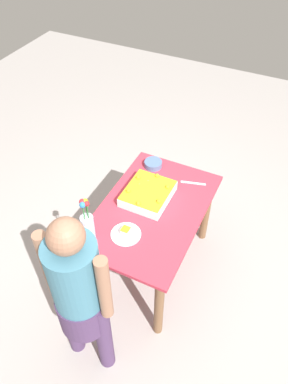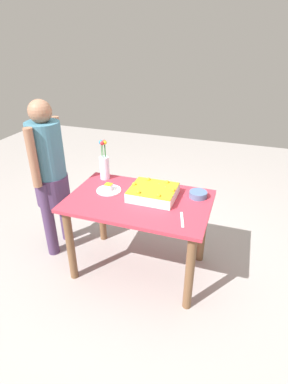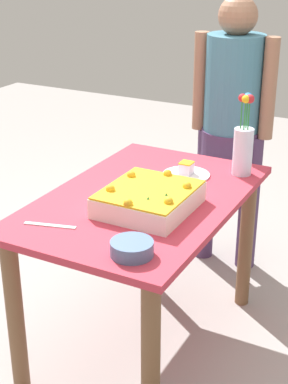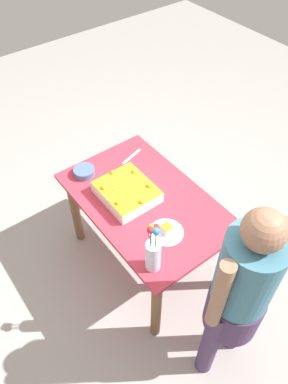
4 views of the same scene
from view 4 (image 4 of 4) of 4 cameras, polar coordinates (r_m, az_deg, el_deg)
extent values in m
plane|color=#A19A97|center=(3.13, 0.14, -10.25)|extent=(8.00, 8.00, 0.00)
cube|color=#BD3143|center=(2.55, 0.17, -1.41)|extent=(1.19, 0.76, 0.03)
cylinder|color=brown|center=(3.03, -10.44, -2.78)|extent=(0.07, 0.07, 0.71)
cylinder|color=brown|center=(2.53, 1.88, -17.30)|extent=(0.07, 0.07, 0.71)
cylinder|color=brown|center=(3.23, -1.13, 2.17)|extent=(0.07, 0.07, 0.71)
cylinder|color=brown|center=(2.76, 11.94, -10.05)|extent=(0.07, 0.07, 0.71)
cube|color=white|center=(2.53, -2.64, -0.02)|extent=(0.38, 0.34, 0.08)
cube|color=gold|center=(2.50, -2.67, 0.67)|extent=(0.37, 0.33, 0.01)
sphere|color=gold|center=(2.40, -0.33, -1.53)|extent=(0.04, 0.04, 0.04)
sphere|color=gold|center=(2.50, 0.83, 0.96)|extent=(0.04, 0.04, 0.04)
sphere|color=gold|center=(2.59, -1.47, 3.11)|extent=(0.04, 0.04, 0.04)
sphere|color=gold|center=(2.59, -4.85, 2.96)|extent=(0.04, 0.04, 0.04)
sphere|color=gold|center=(2.50, -6.18, 0.64)|extent=(0.04, 0.04, 0.04)
sphere|color=gold|center=(2.40, -3.98, -1.69)|extent=(0.04, 0.04, 0.04)
cone|color=#2D8438|center=(2.48, -4.73, 0.22)|extent=(0.02, 0.02, 0.02)
cone|color=#2D8438|center=(2.53, -4.70, 1.52)|extent=(0.02, 0.02, 0.02)
cylinder|color=white|center=(2.36, 3.42, -6.16)|extent=(0.22, 0.22, 0.01)
cube|color=white|center=(2.34, 3.45, -5.73)|extent=(0.06, 0.06, 0.05)
cube|color=yellow|center=(2.32, 3.49, -5.30)|extent=(0.06, 0.06, 0.01)
cube|color=silver|center=(2.85, -1.91, 5.43)|extent=(0.07, 0.20, 0.00)
cylinder|color=silver|center=(2.13, 1.39, -9.69)|extent=(0.09, 0.09, 0.22)
cylinder|color=#2D8438|center=(1.98, 1.79, -7.21)|extent=(0.01, 0.01, 0.14)
sphere|color=#2D7BC2|center=(1.92, 1.84, -6.00)|extent=(0.04, 0.04, 0.04)
cylinder|color=#2D8438|center=(2.00, 1.84, -6.57)|extent=(0.01, 0.01, 0.14)
sphere|color=red|center=(1.94, 1.88, -5.35)|extent=(0.04, 0.04, 0.04)
cylinder|color=#2D8438|center=(1.99, 1.10, -6.59)|extent=(0.01, 0.01, 0.14)
sphere|color=yellow|center=(1.94, 1.13, -5.36)|extent=(0.04, 0.04, 0.04)
cylinder|color=#2D8438|center=(1.98, 0.99, -7.03)|extent=(0.01, 0.01, 0.14)
sphere|color=red|center=(1.93, 1.02, -5.81)|extent=(0.04, 0.04, 0.04)
cylinder|color=slate|center=(2.72, -9.10, 3.06)|extent=(0.15, 0.15, 0.05)
cylinder|color=#4A3257|center=(2.54, 14.46, -17.95)|extent=(0.11, 0.11, 0.78)
cylinder|color=#4A3257|center=(2.44, 10.06, -21.61)|extent=(0.11, 0.11, 0.78)
cylinder|color=#4A3257|center=(2.24, 13.46, -17.00)|extent=(0.31, 0.32, 0.28)
cylinder|color=teal|center=(1.92, 15.44, -11.97)|extent=(0.30, 0.30, 0.52)
sphere|color=#976950|center=(1.64, 17.83, -5.59)|extent=(0.20, 0.20, 0.20)
cylinder|color=#976950|center=(2.02, 18.99, -8.96)|extent=(0.08, 0.08, 0.52)
cylinder|color=#976950|center=(1.83, 11.42, -15.23)|extent=(0.08, 0.08, 0.52)
camera|label=1|loc=(1.87, 77.69, 21.66)|focal=35.00mm
camera|label=2|loc=(3.76, 22.28, 34.36)|focal=28.00mm
camera|label=3|loc=(3.46, -39.92, 22.54)|focal=55.00mm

